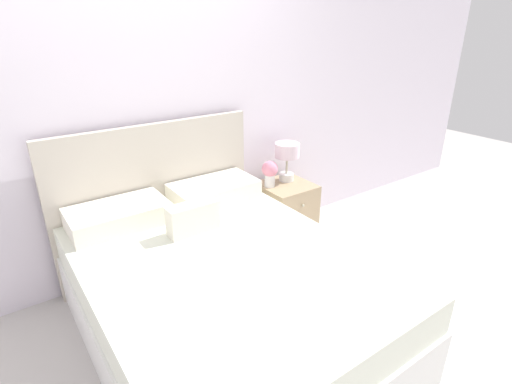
{
  "coord_description": "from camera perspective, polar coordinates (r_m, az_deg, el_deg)",
  "views": [
    {
      "loc": [
        -0.98,
        -2.68,
        1.82
      ],
      "look_at": [
        0.54,
        -0.54,
        0.7
      ],
      "focal_mm": 28.0,
      "sensor_mm": 36.0,
      "label": 1
    }
  ],
  "objects": [
    {
      "name": "wall_back",
      "position": [
        2.97,
        -15.92,
        12.27
      ],
      "size": [
        8.0,
        0.06,
        2.6
      ],
      "color": "white",
      "rests_on": "ground_plane"
    },
    {
      "name": "bed",
      "position": [
        2.52,
        -5.28,
        -13.62
      ],
      "size": [
        1.53,
        1.97,
        1.16
      ],
      "color": "white",
      "rests_on": "ground_plane"
    },
    {
      "name": "ground_plane",
      "position": [
        3.39,
        -13.07,
        -9.97
      ],
      "size": [
        12.0,
        12.0,
        0.0
      ],
      "primitive_type": "plane",
      "color": "#BCB7B2"
    },
    {
      "name": "nightstand",
      "position": [
        3.56,
        4.22,
        -2.81
      ],
      "size": [
        0.43,
        0.45,
        0.52
      ],
      "color": "tan",
      "rests_on": "ground_plane"
    },
    {
      "name": "flower_vase",
      "position": [
        3.35,
        2.02,
        2.9
      ],
      "size": [
        0.14,
        0.14,
        0.23
      ],
      "color": "white",
      "rests_on": "nightstand"
    },
    {
      "name": "table_lamp",
      "position": [
        3.46,
        4.46,
        5.32
      ],
      "size": [
        0.21,
        0.21,
        0.34
      ],
      "color": "white",
      "rests_on": "nightstand"
    }
  ]
}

